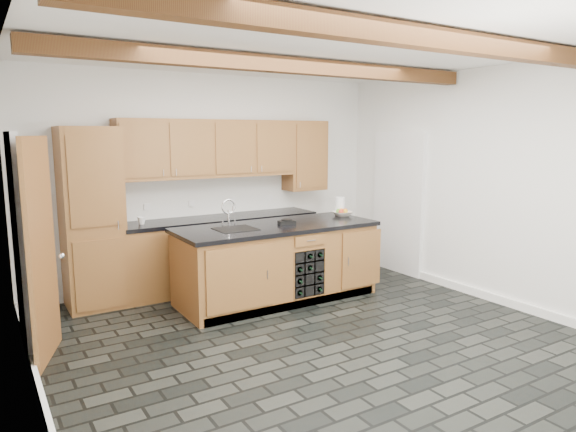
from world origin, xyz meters
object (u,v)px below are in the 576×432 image
island (278,262)px  paper_towel (340,206)px  fruit_bowl (342,214)px  kitchen_scale (287,222)px

island → paper_towel: size_ratio=10.28×
fruit_bowl → paper_towel: size_ratio=1.05×
island → fruit_bowl: (1.07, 0.13, 0.50)m
island → paper_towel: paper_towel is taller
fruit_bowl → paper_towel: bearing=69.8°
kitchen_scale → fruit_bowl: (0.96, 0.15, 0.00)m
kitchen_scale → paper_towel: paper_towel is taller
kitchen_scale → paper_towel: 1.04m
island → paper_towel: (1.11, 0.24, 0.59)m
island → fruit_bowl: bearing=6.7°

